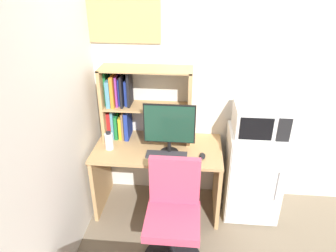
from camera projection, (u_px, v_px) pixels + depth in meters
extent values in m
cube|color=silver|center=(303.00, 83.00, 2.91)|extent=(6.40, 0.04, 2.60)
cube|color=tan|center=(158.00, 148.00, 2.98)|extent=(1.22, 0.64, 0.03)
cube|color=tan|center=(102.00, 176.00, 3.20)|extent=(0.04, 0.58, 0.70)
cube|color=tan|center=(217.00, 182.00, 3.10)|extent=(0.04, 0.58, 0.70)
cube|color=tan|center=(105.00, 103.00, 3.01)|extent=(0.03, 0.29, 0.73)
cube|color=tan|center=(190.00, 106.00, 2.95)|extent=(0.03, 0.29, 0.73)
cube|color=tan|center=(146.00, 69.00, 2.82)|extent=(0.86, 0.29, 0.01)
cube|color=tan|center=(147.00, 107.00, 2.99)|extent=(0.79, 0.29, 0.01)
cube|color=#B21E1E|center=(111.00, 123.00, 3.14)|extent=(0.04, 0.19, 0.28)
cube|color=teal|center=(114.00, 122.00, 3.13)|extent=(0.03, 0.21, 0.30)
cube|color=#197233|center=(118.00, 125.00, 3.13)|extent=(0.03, 0.21, 0.25)
cube|color=gold|center=(122.00, 125.00, 3.14)|extent=(0.03, 0.20, 0.23)
cube|color=brown|center=(125.00, 123.00, 3.12)|extent=(0.02, 0.23, 0.28)
cube|color=navy|center=(128.00, 123.00, 3.11)|extent=(0.04, 0.23, 0.29)
cube|color=#197233|center=(107.00, 87.00, 2.98)|extent=(0.02, 0.17, 0.33)
cube|color=teal|center=(110.00, 92.00, 2.97)|extent=(0.04, 0.24, 0.26)
cube|color=orange|center=(114.00, 90.00, 2.96)|extent=(0.03, 0.24, 0.30)
cube|color=purple|center=(118.00, 90.00, 2.97)|extent=(0.02, 0.19, 0.29)
cube|color=navy|center=(121.00, 91.00, 2.98)|extent=(0.02, 0.16, 0.26)
cube|color=black|center=(123.00, 90.00, 2.95)|extent=(0.02, 0.23, 0.30)
cube|color=navy|center=(127.00, 92.00, 2.98)|extent=(0.03, 0.16, 0.24)
cube|color=black|center=(130.00, 88.00, 2.95)|extent=(0.02, 0.20, 0.33)
cylinder|color=black|center=(169.00, 152.00, 2.88)|extent=(0.17, 0.17, 0.02)
cylinder|color=black|center=(169.00, 146.00, 2.86)|extent=(0.04, 0.04, 0.11)
cube|color=black|center=(169.00, 124.00, 2.76)|extent=(0.47, 0.01, 0.37)
cube|color=#193D2D|center=(169.00, 124.00, 2.75)|extent=(0.44, 0.02, 0.35)
cube|color=#333338|center=(167.00, 155.00, 2.83)|extent=(0.37, 0.12, 0.02)
ellipsoid|color=black|center=(202.00, 156.00, 2.81)|extent=(0.05, 0.10, 0.03)
cylinder|color=silver|center=(109.00, 141.00, 2.92)|extent=(0.08, 0.08, 0.16)
cylinder|color=black|center=(108.00, 133.00, 2.88)|extent=(0.04, 0.04, 0.02)
cube|color=white|center=(252.00, 173.00, 3.07)|extent=(0.52, 0.48, 0.90)
cube|color=white|center=(256.00, 189.00, 2.85)|extent=(0.50, 0.01, 0.87)
cylinder|color=#B2B2B7|center=(277.00, 187.00, 2.80)|extent=(0.01, 0.01, 0.32)
cube|color=silver|center=(260.00, 119.00, 2.80)|extent=(0.46, 0.38, 0.27)
cube|color=black|center=(256.00, 129.00, 2.63)|extent=(0.28, 0.01, 0.21)
cube|color=black|center=(284.00, 130.00, 2.61)|extent=(0.11, 0.01, 0.22)
cylinder|color=black|center=(172.00, 242.00, 2.57)|extent=(0.04, 0.04, 0.43)
cube|color=#D84766|center=(173.00, 221.00, 2.46)|extent=(0.44, 0.44, 0.07)
cube|color=#D84766|center=(175.00, 180.00, 2.52)|extent=(0.41, 0.06, 0.43)
cube|color=tan|center=(120.00, 17.00, 2.76)|extent=(0.73, 0.02, 0.45)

